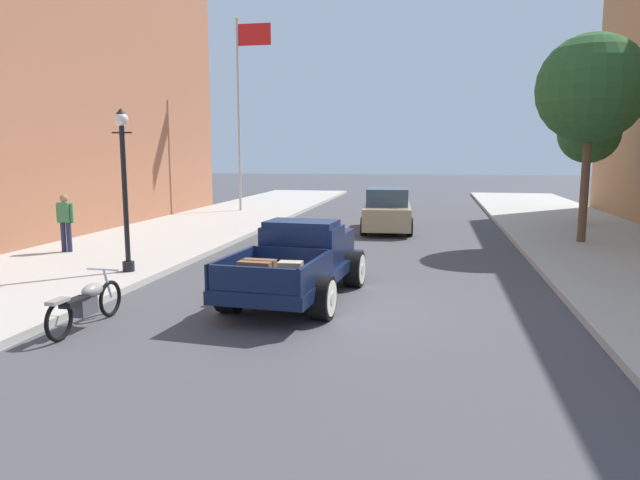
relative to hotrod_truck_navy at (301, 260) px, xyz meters
The scene contains 10 objects.
ground_plane 1.28m from the hotrod_truck_navy, 39.04° to the right, with size 140.00×140.00×0.00m, color #47474C.
sidewalk_left 6.51m from the hotrod_truck_navy, behind, with size 5.50×64.00×0.15m, color #B7B2A8.
hotrod_truck_navy is the anchor object (origin of this frame).
motorcycle_parked 4.28m from the hotrod_truck_navy, 136.43° to the right, with size 0.62×2.12×0.93m.
car_background_tan 10.55m from the hotrod_truck_navy, 84.77° to the left, with size 2.09×4.41×1.65m.
pedestrian_sidewalk_left 8.30m from the hotrod_truck_navy, 157.51° to the left, with size 0.53×0.22×1.65m.
street_lamp_near 4.86m from the hotrod_truck_navy, 168.08° to the left, with size 0.50×0.32×3.85m.
flagpole 17.72m from the hotrod_truck_navy, 112.36° to the left, with size 1.74×0.16×9.16m.
street_tree_second 11.72m from the hotrod_truck_navy, 47.60° to the left, with size 3.35×3.35×6.47m.
street_tree_third 15.84m from the hotrod_truck_navy, 56.53° to the left, with size 2.36×2.36×4.78m.
Camera 1 is at (1.87, -10.94, 2.98)m, focal length 32.51 mm.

